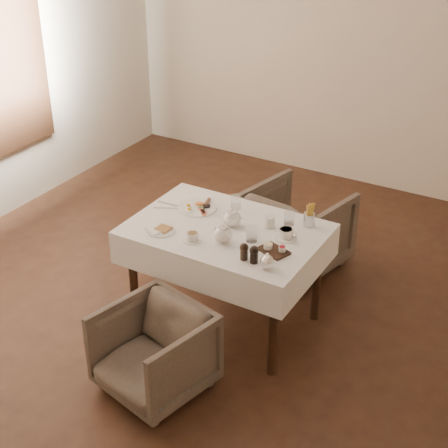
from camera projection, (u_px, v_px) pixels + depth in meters
name	position (u px, v px, depth m)	size (l,w,h in m)	color
table	(226.00, 243.00, 4.62)	(1.28, 0.88, 0.75)	black
armchair_near	(154.00, 352.00, 4.18)	(0.60, 0.62, 0.56)	#493F35
armchair_far	(295.00, 229.00, 5.41)	(0.71, 0.73, 0.66)	#493F35
breakfast_plate	(198.00, 207.00, 4.81)	(0.28, 0.28, 0.03)	white
side_plate	(160.00, 230.00, 4.53)	(0.20, 0.19, 0.02)	white
teapot_centre	(232.00, 217.00, 4.56)	(0.16, 0.13, 0.13)	white
teapot_front	(223.00, 233.00, 4.37)	(0.16, 0.13, 0.13)	white
creamer	(270.00, 221.00, 4.56)	(0.06, 0.06, 0.08)	white
teacup_near	(192.00, 237.00, 4.41)	(0.12, 0.12, 0.06)	white
teacup_far	(286.00, 234.00, 4.43)	(0.14, 0.14, 0.07)	white
glass_left	(236.00, 202.00, 4.79)	(0.07, 0.07, 0.10)	silver
glass_mid	(252.00, 234.00, 4.40)	(0.07, 0.07, 0.10)	silver
glass_right	(289.00, 218.00, 4.59)	(0.07, 0.07, 0.10)	silver
condiment_board	(274.00, 250.00, 4.29)	(0.22, 0.18, 0.05)	black
pepper_mill_left	(244.00, 251.00, 4.20)	(0.06, 0.06, 0.11)	black
pepper_mill_right	(254.00, 254.00, 4.16)	(0.06, 0.06, 0.12)	black
silver_pot	(267.00, 261.00, 4.11)	(0.10, 0.08, 0.11)	white
fries_cup	(309.00, 216.00, 4.56)	(0.08, 0.08, 0.17)	silver
cutlery_fork	(170.00, 204.00, 4.86)	(0.02, 0.21, 0.00)	silver
cutlery_knife	(166.00, 208.00, 4.81)	(0.01, 0.17, 0.00)	silver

